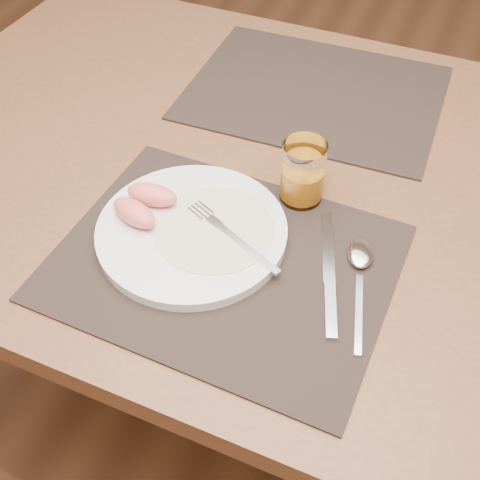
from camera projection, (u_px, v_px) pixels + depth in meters
name	position (u px, v px, depth m)	size (l,w,h in m)	color
ground	(269.00, 397.00, 1.51)	(5.00, 5.00, 0.00)	brown
table	(283.00, 206.00, 1.02)	(1.40, 0.90, 0.75)	brown
placemat_near	(224.00, 262.00, 0.82)	(0.45, 0.35, 0.00)	black
placemat_far	(314.00, 92.00, 1.10)	(0.45, 0.35, 0.00)	black
plate	(192.00, 231.00, 0.85)	(0.27, 0.27, 0.02)	white
plate_dressing	(214.00, 228.00, 0.84)	(0.17, 0.17, 0.00)	white
fork	(226.00, 231.00, 0.83)	(0.17, 0.09, 0.00)	silver
knife	(329.00, 282.00, 0.79)	(0.09, 0.21, 0.01)	silver
spoon	(360.00, 261.00, 0.81)	(0.07, 0.19, 0.01)	silver
juice_glass	(302.00, 175.00, 0.88)	(0.06, 0.06, 0.10)	white
grapefruit_wedges	(143.00, 204.00, 0.85)	(0.09, 0.09, 0.03)	#F37263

